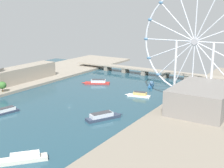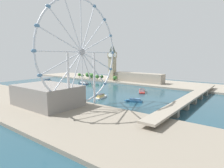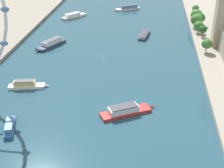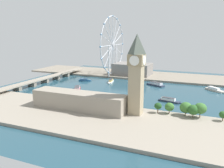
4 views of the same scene
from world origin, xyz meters
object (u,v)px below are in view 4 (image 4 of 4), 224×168
Objects in this scene: ferris_wheel at (113,46)px; tour_boat_1 at (77,89)px; tour_boat_2 at (156,84)px; tour_boat_5 at (215,90)px; tour_boat_3 at (85,80)px; river_bridge at (45,79)px; riverside_hall at (133,69)px; clock_tower at (136,73)px; tour_boat_6 at (111,81)px; tour_boat_0 at (169,100)px; parliament_block at (79,101)px.

ferris_wheel is 131.82m from tour_boat_1.
tour_boat_2 is 1.16× the size of tour_boat_5.
river_bridge is at bearing -164.25° from tour_boat_3.
tour_boat_5 is at bearing -114.32° from riverside_hall.
clock_tower reaches higher than river_bridge.
tour_boat_2 is at bearing 98.46° from tour_boat_1.
tour_boat_2 is 1.18× the size of tour_boat_6.
tour_boat_2 reaches higher than tour_boat_0.
tour_boat_5 is at bearing 83.21° from tour_boat_1.
river_bridge is 9.96× the size of tour_boat_3.
tour_boat_1 is (-139.40, 38.18, -11.43)m from riverside_hall.
river_bridge is at bearing -78.37° from tour_boat_6.
tour_boat_3 is (-57.47, 28.22, -56.27)m from ferris_wheel.
ferris_wheel is at bearing 1.05° from tour_boat_2.
tour_boat_0 is 1.06× the size of tour_boat_5.
river_bridge reaches higher than tour_boat_1.
tour_boat_6 is (140.50, 87.67, -41.49)m from clock_tower.
tour_boat_3 is at bearing 45.15° from clock_tower.
riverside_hall is 2.40× the size of tour_boat_5.
tour_boat_5 is at bearing -153.51° from tour_boat_2.
tour_boat_0 is at bearing -98.79° from river_bridge.
ferris_wheel is at bearing -153.03° from tour_boat_5.
ferris_wheel is 135.67m from river_bridge.
parliament_block is at bearing -79.49° from tour_boat_3.
tour_boat_2 is at bearing -11.07° from tour_boat_3.
tour_boat_0 is at bearing -147.00° from riverside_hall.
tour_boat_5 is (47.59, -262.10, -4.26)m from river_bridge.
clock_tower is 0.76× the size of parliament_block.
tour_boat_5 is at bearing 80.04° from tour_boat_6.
ferris_wheel is 3.24× the size of tour_boat_1.
parliament_block reaches higher than tour_boat_3.
clock_tower reaches higher than parliament_block.
ferris_wheel is 77.07m from tour_boat_6.
tour_boat_5 is (154.05, -132.51, -9.88)m from parliament_block.
clock_tower is at bearing -97.70° from tour_boat_0.
tour_boat_3 is at bearing -57.28° from river_bridge.
river_bridge is at bearing 134.22° from riverside_hall.
tour_boat_1 is 1.01× the size of tour_boat_2.
tour_boat_6 is (149.80, 28.03, -9.82)m from parliament_block.
river_bridge reaches higher than tour_boat_5.
tour_boat_3 is at bearing 141.89° from riverside_hall.
tour_boat_0 is at bearing 58.51° from tour_boat_1.
tour_boat_5 is 1.01× the size of tour_boat_6.
river_bridge reaches higher than tour_boat_6.
tour_boat_3 is at bearing 171.58° from tour_boat_1.
riverside_hall is at bearing 34.92° from tour_boat_3.
tour_boat_5 is (144.76, -72.87, -41.55)m from clock_tower.
riverside_hall is 160.16m from tour_boat_5.
tour_boat_6 is (76.02, 109.84, 0.07)m from tour_boat_0.
parliament_block is 0.46× the size of river_bridge.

